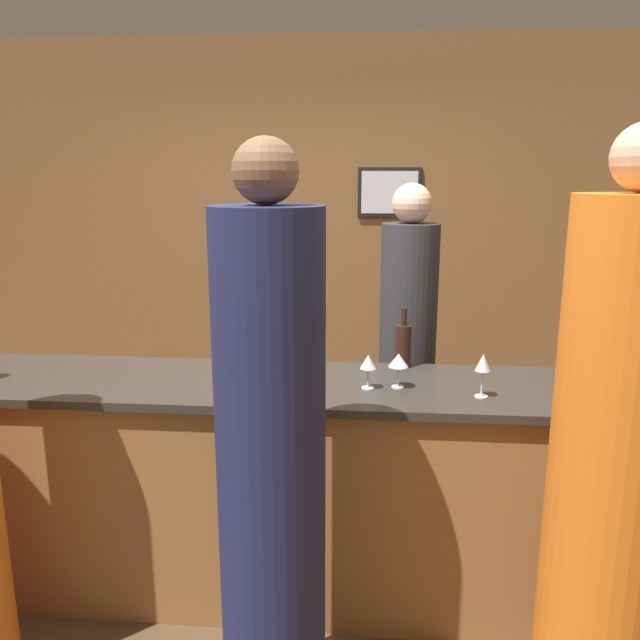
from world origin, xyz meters
TOP-DOWN VIEW (x-y plane):
  - ground_plane at (0.00, 0.00)m, footprint 14.00×14.00m
  - back_wall at (0.00, 2.00)m, footprint 8.00×0.08m
  - bar_counter at (0.00, 0.00)m, footprint 3.62×0.63m
  - bartender at (0.68, 0.64)m, footprint 0.29×0.29m
  - guest_0 at (0.18, -0.68)m, footprint 0.35×0.35m
  - guest_1 at (1.24, -0.68)m, footprint 0.38×0.38m
  - wine_bottle_0 at (0.64, 0.26)m, footprint 0.07×0.07m
  - wine_bottle_1 at (-0.02, 0.25)m, footprint 0.08×0.08m
  - wine_glass_1 at (0.93, -0.12)m, footprint 0.06×0.06m
  - wine_glass_2 at (0.61, -0.03)m, footprint 0.08×0.08m
  - wine_glass_6 at (0.48, -0.06)m, footprint 0.07×0.07m

SIDE VIEW (x-z plane):
  - ground_plane at x=0.00m, z-range 0.00..0.00m
  - bar_counter at x=0.00m, z-range 0.00..1.00m
  - bartender at x=0.68m, z-range -0.05..1.78m
  - guest_0 at x=0.18m, z-range -0.07..1.90m
  - guest_1 at x=1.24m, z-range -0.07..1.93m
  - wine_bottle_0 at x=0.64m, z-range 0.97..1.24m
  - wine_glass_6 at x=0.48m, z-range 1.04..1.18m
  - wine_glass_2 at x=0.61m, z-range 1.04..1.19m
  - wine_bottle_1 at x=-0.02m, z-range 0.97..1.26m
  - wine_glass_1 at x=0.93m, z-range 1.05..1.23m
  - back_wall at x=0.00m, z-range 0.00..2.80m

